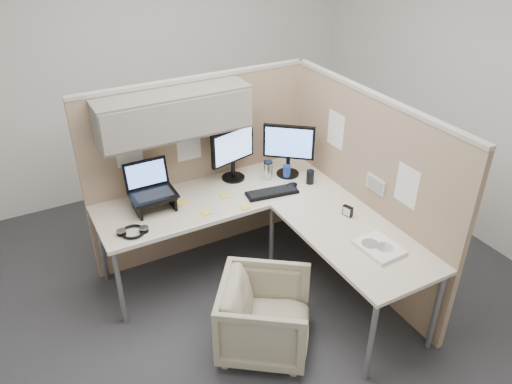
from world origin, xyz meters
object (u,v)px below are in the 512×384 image
desk (266,216)px  monitor_left (233,150)px  office_chair (265,313)px  keyboard (272,193)px

desk → monitor_left: 0.68m
desk → monitor_left: (0.01, 0.60, 0.32)m
office_chair → keyboard: bearing=3.3°
desk → keyboard: bearing=50.7°
office_chair → keyboard: size_ratio=1.47×
desk → keyboard: size_ratio=4.64×
keyboard → office_chair: bearing=-114.2°
office_chair → monitor_left: bearing=19.5°
office_chair → monitor_left: size_ratio=1.36×
desk → keyboard: 0.28m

